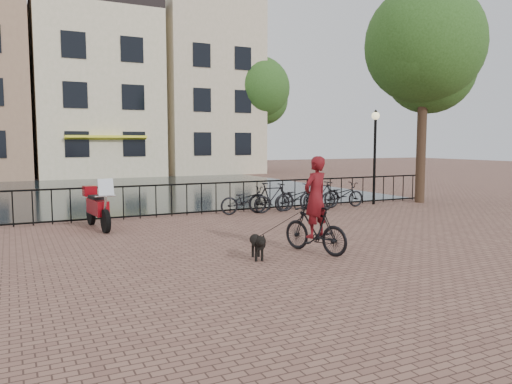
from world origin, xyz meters
name	(u,v)px	position (x,y,z in m)	size (l,w,h in m)	color
ground	(331,275)	(0.00, 0.00, 0.00)	(100.00, 100.00, 0.00)	brown
canal_water	(126,190)	(0.00, 17.30, 0.00)	(20.00, 20.00, 0.00)	black
railing	(187,200)	(0.00, 8.00, 0.50)	(20.00, 0.05, 1.02)	black
canal_house_mid	(94,91)	(0.50, 30.00, 5.90)	(8.00, 9.50, 11.80)	beige
canal_house_right	(201,86)	(8.50, 30.00, 6.65)	(7.00, 9.00, 13.30)	#BEB38D
tree_near_right	(425,45)	(9.20, 7.30, 5.97)	(4.48, 4.48, 8.24)	black
tree_far_right	(258,88)	(12.00, 27.00, 6.35)	(4.76, 4.76, 8.76)	black
lamp_post	(375,141)	(7.20, 7.60, 2.38)	(0.30, 0.30, 3.45)	black
cyclist	(315,210)	(0.71, 1.61, 0.91)	(1.00, 1.81, 2.39)	black
dog	(257,245)	(-0.64, 1.64, 0.28)	(0.48, 0.86, 0.55)	black
motorcycle	(97,202)	(-2.94, 6.69, 0.72)	(0.67, 2.05, 1.44)	maroon
parked_bike_0	(246,200)	(1.80, 7.40, 0.45)	(0.60, 1.72, 0.90)	black
parked_bike_1	(272,197)	(2.75, 7.40, 0.50)	(0.47, 1.66, 1.00)	black
parked_bike_2	(296,197)	(3.70, 7.40, 0.45)	(0.60, 1.72, 0.90)	black
parked_bike_3	(320,195)	(4.65, 7.40, 0.50)	(0.47, 1.66, 1.00)	black
parked_bike_4	(342,195)	(5.60, 7.40, 0.45)	(0.60, 1.72, 0.90)	black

